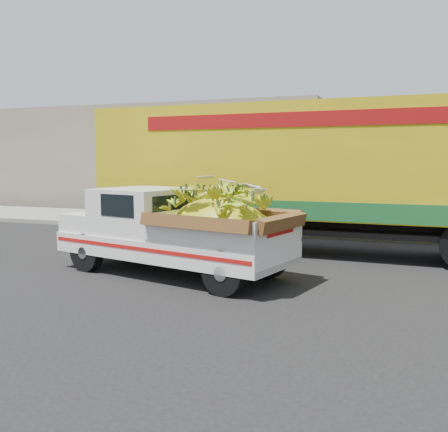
% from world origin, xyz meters
% --- Properties ---
extents(ground, '(100.00, 100.00, 0.00)m').
position_xyz_m(ground, '(0.00, 0.00, 0.00)').
color(ground, black).
rests_on(ground, ground).
extents(curb, '(60.00, 0.25, 0.15)m').
position_xyz_m(curb, '(0.00, 5.85, 0.07)').
color(curb, gray).
rests_on(curb, ground).
extents(sidewalk, '(60.00, 4.00, 0.14)m').
position_xyz_m(sidewalk, '(0.00, 7.95, 0.07)').
color(sidewalk, gray).
rests_on(sidewalk, ground).
extents(building_left, '(18.00, 6.00, 5.00)m').
position_xyz_m(building_left, '(-8.00, 13.85, 2.50)').
color(building_left, gray).
rests_on(building_left, ground).
extents(pickup_truck, '(5.41, 3.04, 1.79)m').
position_xyz_m(pickup_truck, '(0.22, -0.27, 0.96)').
color(pickup_truck, black).
rests_on(pickup_truck, ground).
extents(semi_trailer, '(12.02, 2.84, 3.80)m').
position_xyz_m(semi_trailer, '(2.26, 3.40, 2.12)').
color(semi_trailer, black).
rests_on(semi_trailer, ground).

